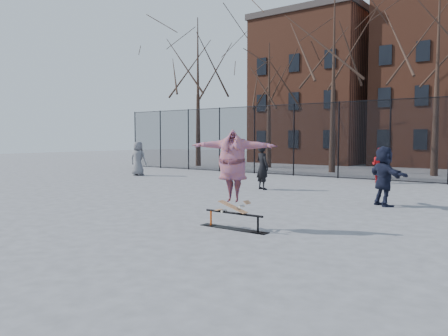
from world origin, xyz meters
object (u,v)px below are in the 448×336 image
Objects in this scene: skate_rail at (234,222)px; bystander_navy at (384,176)px; bystander_black at (262,167)px; bystander_red at (380,165)px; skater at (233,172)px; skateboard at (233,210)px; bystander_grey at (138,159)px.

skate_rail is 0.97× the size of bystander_navy.
bystander_black is 1.13× the size of bystander_red.
skateboard is at bearing 0.00° from skater.
skater is 1.10× the size of bystander_navy.
bystander_grey is 14.62m from bystander_navy.
skateboard is at bearing 180.00° from skate_rail.
bystander_red is at bearing -93.31° from bystander_black.
skateboard is at bearing 141.71° from bystander_black.
skate_rail is at bearing 130.02° from bystander_grey.
skater is 15.17m from bystander_grey.
bystander_grey is (-12.60, 8.47, 0.80)m from skate_rail.
skater is at bearing 105.85° from bystander_red.
skateboard is 5.91m from bystander_navy.
skater reaches higher than bystander_grey.
bystander_red is at bearing 71.03° from skater.
bystander_grey reaches higher than skate_rail.
bystander_navy is at bearing 152.68° from bystander_grey.
bystander_grey is at bearing 124.69° from skater.
bystander_red is at bearing 92.40° from skateboard.
skater is 1.10× the size of bystander_black.
bystander_black is at bearing 154.88° from bystander_grey.
skater is at bearing 180.00° from skate_rail.
skateboard is 0.50× the size of bystander_red.
bystander_black is 5.48m from bystander_navy.
bystander_navy is (1.76, 5.62, -0.40)m from skater.
bystander_navy is at bearing 51.25° from skater.
bystander_red is (3.01, 5.59, -0.11)m from bystander_black.
skateboard is 0.44× the size of bystander_navy.
bystander_navy reaches higher than skateboard.
bystander_black is at bearing 25.41° from bystander_navy.
skate_rail is 15.21m from bystander_grey.
bystander_grey is at bearing 32.46° from bystander_red.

